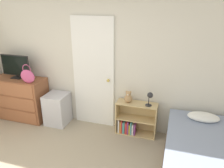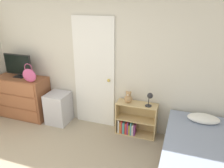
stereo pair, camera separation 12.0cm
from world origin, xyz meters
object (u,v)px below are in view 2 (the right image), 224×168
(tv, at_px, (18,65))
(dresser, at_px, (23,97))
(bookshelf, at_px, (133,121))
(desk_lamp, at_px, (150,97))
(teddy_bear, at_px, (128,98))
(bed, at_px, (202,163))
(storage_bin, at_px, (59,108))
(handbag, at_px, (29,75))

(tv, bearing_deg, dresser, -38.62)
(bookshelf, xyz_separation_m, desk_lamp, (0.28, -0.04, 0.54))
(teddy_bear, height_order, desk_lamp, desk_lamp)
(bookshelf, xyz_separation_m, teddy_bear, (-0.10, -0.00, 0.46))
(teddy_bear, distance_m, bed, 1.53)
(storage_bin, relative_size, bookshelf, 0.85)
(storage_bin, bearing_deg, bed, -14.94)
(handbag, relative_size, teddy_bear, 1.67)
(handbag, distance_m, storage_bin, 0.84)
(teddy_bear, relative_size, bed, 0.12)
(storage_bin, height_order, bookshelf, bookshelf)
(bookshelf, bearing_deg, teddy_bear, -177.62)
(tv, distance_m, storage_bin, 1.16)
(dresser, height_order, tv, tv)
(desk_lamp, bearing_deg, teddy_bear, 174.21)
(dresser, xyz_separation_m, tv, (-0.03, 0.03, 0.67))
(bookshelf, height_order, bed, bed)
(desk_lamp, bearing_deg, dresser, -178.58)
(tv, relative_size, desk_lamp, 2.43)
(desk_lamp, bearing_deg, tv, -179.18)
(teddy_bear, height_order, bed, teddy_bear)
(dresser, xyz_separation_m, bookshelf, (2.31, 0.11, -0.18))
(handbag, distance_m, teddy_bear, 1.89)
(storage_bin, bearing_deg, teddy_bear, 3.47)
(teddy_bear, xyz_separation_m, bed, (1.24, -0.79, -0.43))
(tv, height_order, teddy_bear, tv)
(storage_bin, relative_size, desk_lamp, 2.42)
(teddy_bear, bearing_deg, tv, -178.07)
(handbag, height_order, bookshelf, handbag)
(handbag, xyz_separation_m, bookshelf, (1.96, 0.25, -0.75))
(teddy_bear, xyz_separation_m, desk_lamp, (0.38, -0.04, 0.08))
(tv, xyz_separation_m, storage_bin, (0.85, -0.01, -0.80))
(handbag, xyz_separation_m, teddy_bear, (1.85, 0.25, -0.29))
(tv, bearing_deg, teddy_bear, 1.93)
(storage_bin, height_order, desk_lamp, desk_lamp)
(storage_bin, relative_size, bed, 0.33)
(dresser, bearing_deg, desk_lamp, 1.42)
(storage_bin, bearing_deg, tv, 179.38)
(bookshelf, xyz_separation_m, bed, (1.14, -0.79, 0.03))
(storage_bin, bearing_deg, desk_lamp, 1.50)
(bed, bearing_deg, desk_lamp, 138.92)
(dresser, distance_m, bookshelf, 2.32)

